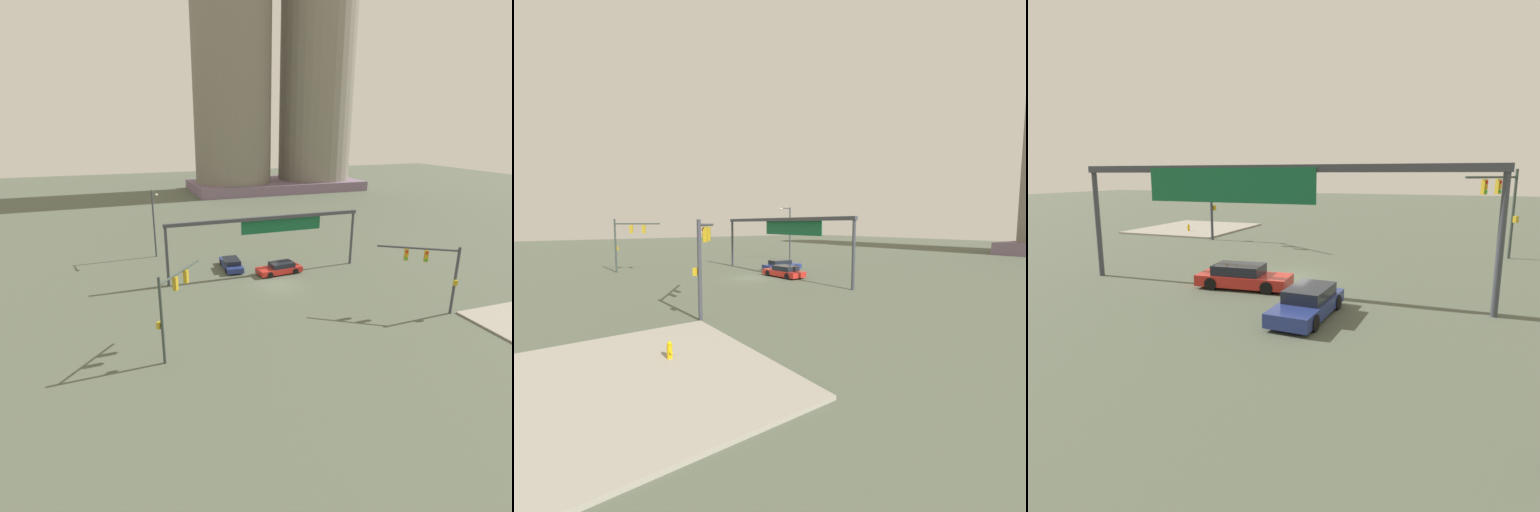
# 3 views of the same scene
# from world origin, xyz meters

# --- Properties ---
(ground_plane) EXTENTS (210.19, 210.19, 0.00)m
(ground_plane) POSITION_xyz_m (0.00, 0.00, 0.00)
(ground_plane) COLOR #4F5847
(sidewalk_corner) EXTENTS (10.14, 11.64, 0.15)m
(sidewalk_corner) POSITION_xyz_m (16.63, -16.71, 0.07)
(sidewalk_corner) COLOR gray
(sidewalk_corner) RESTS_ON ground
(traffic_signal_near_corner) EXTENTS (5.46, 3.90, 5.75)m
(traffic_signal_near_corner) POSITION_xyz_m (9.70, -9.80, 4.05)
(traffic_signal_near_corner) COLOR #393C46
(traffic_signal_near_corner) RESTS_ON ground
(traffic_signal_opposite_side) EXTENTS (3.69, 4.17, 6.06)m
(traffic_signal_opposite_side) POSITION_xyz_m (-11.50, -9.38, 4.12)
(traffic_signal_opposite_side) COLOR #34403A
(traffic_signal_opposite_side) RESTS_ON ground
(overhead_sign_gantry) EXTENTS (20.73, 0.43, 6.14)m
(overhead_sign_gantry) POSITION_xyz_m (0.45, 3.45, 5.17)
(overhead_sign_gantry) COLOR #3B3F49
(overhead_sign_gantry) RESTS_ON ground
(sedan_car_approaching) EXTENTS (4.87, 2.25, 1.21)m
(sedan_car_approaching) POSITION_xyz_m (1.40, 2.98, 0.58)
(sedan_car_approaching) COLOR red
(sedan_car_approaching) RESTS_ON ground
(sedan_car_waiting_far) EXTENTS (2.07, 4.70, 1.21)m
(sedan_car_waiting_far) POSITION_xyz_m (-3.04, 6.06, 0.57)
(sedan_car_waiting_far) COLOR navy
(sedan_car_waiting_far) RESTS_ON ground
(fire_hydrant_on_curb) EXTENTS (0.33, 0.22, 0.71)m
(fire_hydrant_on_curb) POSITION_xyz_m (15.80, -14.11, 0.49)
(fire_hydrant_on_curb) COLOR gold
(fire_hydrant_on_curb) RESTS_ON sidewalk_corner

